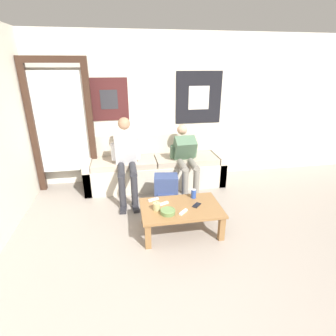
{
  "coord_description": "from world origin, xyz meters",
  "views": [
    {
      "loc": [
        -0.59,
        -1.73,
        2.03
      ],
      "look_at": [
        0.0,
        1.65,
        0.67
      ],
      "focal_mm": 28.0,
      "sensor_mm": 36.0,
      "label": 1
    }
  ],
  "objects": [
    {
      "name": "cell_phone",
      "position": [
        0.28,
        1.09,
        0.36
      ],
      "size": [
        0.14,
        0.14,
        0.01
      ],
      "color": "black",
      "rests_on": "coffee_table"
    },
    {
      "name": "person_seated_adult",
      "position": [
        -0.57,
        2.22,
        0.68
      ],
      "size": [
        0.47,
        0.95,
        1.25
      ],
      "color": "#2D2D33",
      "rests_on": "ground_plane"
    },
    {
      "name": "backpack",
      "position": [
        -0.01,
        1.8,
        0.23
      ],
      "size": [
        0.39,
        0.34,
        0.48
      ],
      "color": "navy",
      "rests_on": "ground_plane"
    },
    {
      "name": "pillar_candle",
      "position": [
        -0.24,
        1.08,
        0.4
      ],
      "size": [
        0.09,
        0.09,
        0.11
      ],
      "color": "tan",
      "rests_on": "coffee_table"
    },
    {
      "name": "coffee_table",
      "position": [
        0.07,
        1.09,
        0.29
      ],
      "size": [
        1.01,
        0.66,
        0.35
      ],
      "color": "olive",
      "rests_on": "ground_plane"
    },
    {
      "name": "ceramic_bowl",
      "position": [
        -0.12,
        0.96,
        0.38
      ],
      "size": [
        0.18,
        0.18,
        0.05
      ],
      "color": "#607F47",
      "rests_on": "coffee_table"
    },
    {
      "name": "game_controller_far_center",
      "position": [
        -0.14,
        1.19,
        0.36
      ],
      "size": [
        0.15,
        0.09,
        0.03
      ],
      "color": "white",
      "rests_on": "coffee_table"
    },
    {
      "name": "wall_back",
      "position": [
        0.0,
        2.93,
        1.28
      ],
      "size": [
        10.0,
        0.07,
        2.55
      ],
      "color": "silver",
      "rests_on": "ground_plane"
    },
    {
      "name": "game_controller_near_right",
      "position": [
        0.07,
        0.95,
        0.36
      ],
      "size": [
        0.13,
        0.13,
        0.03
      ],
      "color": "white",
      "rests_on": "coffee_table"
    },
    {
      "name": "drink_can_blue",
      "position": [
        0.29,
        1.3,
        0.41
      ],
      "size": [
        0.07,
        0.07,
        0.12
      ],
      "color": "#28479E",
      "rests_on": "coffee_table"
    },
    {
      "name": "ground_plane",
      "position": [
        0.0,
        0.0,
        0.0
      ],
      "size": [
        18.0,
        18.0,
        0.0
      ],
      "primitive_type": "plane",
      "color": "gray"
    },
    {
      "name": "game_controller_near_left",
      "position": [
        -0.25,
        1.32,
        0.36
      ],
      "size": [
        0.15,
        0.08,
        0.03
      ],
      "color": "white",
      "rests_on": "coffee_table"
    },
    {
      "name": "couch",
      "position": [
        -0.07,
        2.58,
        0.3
      ],
      "size": [
        2.41,
        0.69,
        0.87
      ],
      "color": "beige",
      "rests_on": "ground_plane"
    },
    {
      "name": "person_seated_teen",
      "position": [
        0.4,
        2.25,
        0.61
      ],
      "size": [
        0.47,
        0.95,
        1.08
      ],
      "color": "gray",
      "rests_on": "ground_plane"
    },
    {
      "name": "door_frame",
      "position": [
        -1.57,
        2.71,
        1.2
      ],
      "size": [
        1.0,
        0.1,
        2.15
      ],
      "color": "#382319",
      "rests_on": "ground_plane"
    }
  ]
}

